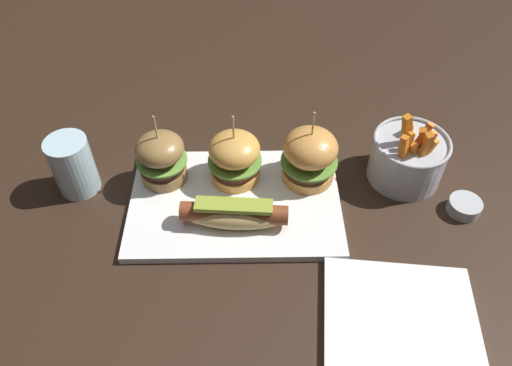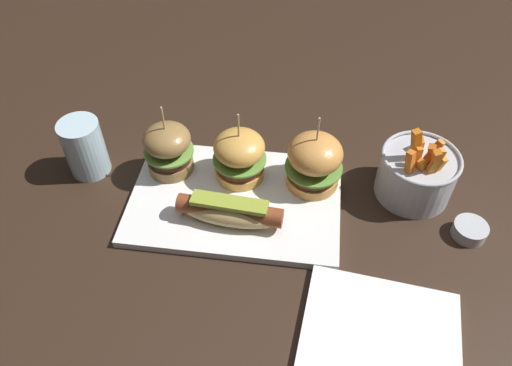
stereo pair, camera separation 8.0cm
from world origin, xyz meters
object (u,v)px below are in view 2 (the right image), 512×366
at_px(hot_dog, 227,211).
at_px(side_plate, 379,348).
at_px(slider_left, 168,149).
at_px(slider_center, 237,155).
at_px(slider_right, 314,161).
at_px(water_glass, 85,148).
at_px(platter_main, 235,200).
at_px(sauce_ramekin, 470,230).
at_px(fries_bucket, 417,174).

relative_size(hot_dog, side_plate, 0.81).
xyz_separation_m(slider_left, slider_center, (0.12, -0.00, -0.00)).
distance_m(slider_right, side_plate, 0.31).
height_order(slider_left, water_glass, slider_left).
bearing_deg(platter_main, side_plate, -45.36).
bearing_deg(hot_dog, water_glass, 159.91).
bearing_deg(water_glass, side_plate, -29.13).
bearing_deg(slider_left, side_plate, -39.14).
bearing_deg(slider_right, water_glass, -179.23).
relative_size(slider_left, side_plate, 0.64).
relative_size(platter_main, water_glass, 3.34).
bearing_deg(sauce_ramekin, slider_left, 171.68).
bearing_deg(water_glass, slider_right, 0.77).
xyz_separation_m(slider_center, side_plate, (0.24, -0.29, -0.05)).
height_order(hot_dog, slider_center, slider_center).
bearing_deg(sauce_ramekin, slider_right, 164.52).
bearing_deg(slider_center, slider_left, 179.57).
height_order(slider_center, side_plate, slider_center).
xyz_separation_m(hot_dog, side_plate, (0.24, -0.18, -0.03)).
xyz_separation_m(hot_dog, sauce_ramekin, (0.39, 0.03, -0.03)).
distance_m(slider_right, water_glass, 0.40).
xyz_separation_m(platter_main, sauce_ramekin, (0.39, -0.02, 0.01)).
height_order(sauce_ramekin, water_glass, water_glass).
bearing_deg(sauce_ramekin, water_glass, 174.28).
height_order(platter_main, water_glass, water_glass).
distance_m(slider_left, slider_right, 0.25).
xyz_separation_m(platter_main, fries_bucket, (0.30, 0.06, 0.04)).
bearing_deg(platter_main, hot_dog, -95.48).
xyz_separation_m(platter_main, water_glass, (-0.27, 0.05, 0.05)).
height_order(platter_main, slider_right, slider_right).
relative_size(hot_dog, slider_center, 1.27).
distance_m(fries_bucket, sauce_ramekin, 0.12).
bearing_deg(slider_center, side_plate, -50.61).
height_order(slider_left, side_plate, slider_left).
xyz_separation_m(slider_center, water_glass, (-0.27, -0.01, -0.01)).
bearing_deg(water_glass, slider_left, 3.28).
bearing_deg(sauce_ramekin, fries_bucket, 135.23).
xyz_separation_m(platter_main, slider_right, (0.13, 0.05, 0.06)).
distance_m(hot_dog, slider_left, 0.16).
xyz_separation_m(slider_center, sauce_ramekin, (0.39, -0.07, -0.05)).
distance_m(platter_main, sauce_ramekin, 0.39).
height_order(hot_dog, slider_right, slider_right).
height_order(platter_main, slider_center, slider_center).
xyz_separation_m(platter_main, slider_center, (-0.00, 0.05, 0.05)).
distance_m(platter_main, side_plate, 0.33).
xyz_separation_m(platter_main, side_plate, (0.23, -0.24, -0.00)).
bearing_deg(slider_right, slider_left, 179.28).
height_order(platter_main, hot_dog, hot_dog).
relative_size(slider_right, fries_bucket, 1.03).
bearing_deg(hot_dog, slider_left, 138.18).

